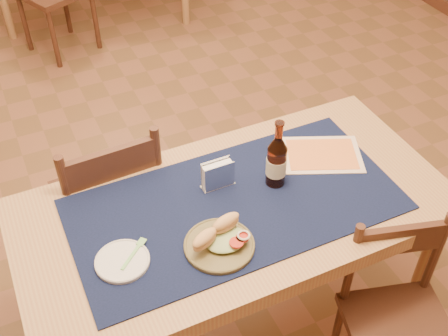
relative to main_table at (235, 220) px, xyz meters
name	(u,v)px	position (x,y,z in m)	size (l,w,h in m)	color
main_table	(235,220)	(0.00, 0.00, 0.00)	(1.60, 0.80, 0.75)	#AD8651
placemat	(236,204)	(0.00, 0.00, 0.09)	(1.20, 0.60, 0.01)	#10163B
baseboard	(170,199)	(0.00, 0.80, -0.62)	(6.00, 7.00, 0.10)	#462519
chair_main_far	(110,202)	(-0.37, 0.48, -0.19)	(0.44, 0.44, 0.93)	#462519
chair_main_near	(398,319)	(0.43, -0.50, -0.24)	(0.47, 0.47, 0.82)	#462519
sandwich_plate	(220,241)	(-0.13, -0.16, 0.11)	(0.24, 0.24, 0.09)	brown
side_plate	(122,261)	(-0.46, -0.09, 0.10)	(0.18, 0.18, 0.02)	silver
fork	(135,251)	(-0.41, -0.07, 0.10)	(0.12, 0.11, 0.00)	#80D072
beer_bottle	(276,161)	(0.19, 0.04, 0.19)	(0.08, 0.08, 0.29)	#4C1D0D
napkin_holder	(218,175)	(-0.02, 0.12, 0.14)	(0.13, 0.05, 0.11)	silver
menu_card	(322,154)	(0.43, 0.10, 0.09)	(0.38, 0.34, 0.01)	beige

